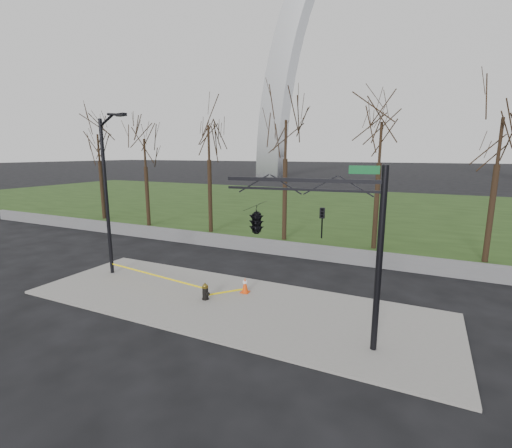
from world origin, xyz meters
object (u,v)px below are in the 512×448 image
at_px(traffic_cone, 245,285).
at_px(traffic_signal_mast, 278,221).
at_px(street_light, 108,186).
at_px(fire_hydrant, 205,292).

xyz_separation_m(traffic_cone, traffic_signal_mast, (2.74, -2.86, 3.69)).
relative_size(street_light, traffic_signal_mast, 1.37).
height_order(traffic_cone, street_light, street_light).
bearing_deg(traffic_signal_mast, traffic_cone, 126.98).
xyz_separation_m(fire_hydrant, street_light, (-6.23, 0.81, 4.25)).
bearing_deg(traffic_cone, street_light, -175.21).
bearing_deg(street_light, fire_hydrant, 7.27).
bearing_deg(traffic_cone, traffic_signal_mast, -46.23).
height_order(fire_hydrant, traffic_signal_mast, traffic_signal_mast).
distance_m(fire_hydrant, traffic_cone, 1.86).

